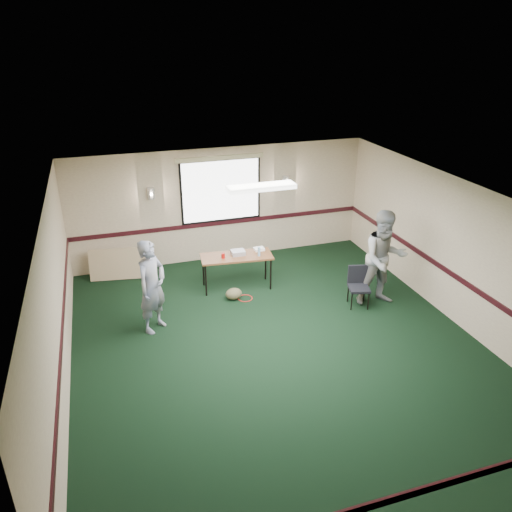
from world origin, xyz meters
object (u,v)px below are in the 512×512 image
object	(u,v)px
conference_chair	(358,283)
person_right	(384,259)
folding_table	(236,258)
projector	(238,253)
person_left	(152,286)

from	to	relation	value
conference_chair	person_right	xyz separation A→B (m)	(0.46, -0.09, 0.51)
folding_table	projector	xyz separation A→B (m)	(0.05, 0.04, 0.10)
folding_table	person_right	xyz separation A→B (m)	(2.60, -1.52, 0.29)
person_left	person_right	world-z (taller)	person_right
folding_table	projector	bearing A→B (deg)	46.98
projector	conference_chair	xyz separation A→B (m)	(2.09, -1.47, -0.32)
person_left	person_right	distance (m)	4.51
person_left	folding_table	bearing A→B (deg)	-13.82
folding_table	person_right	world-z (taller)	person_right
conference_chair	person_left	world-z (taller)	person_left
folding_table	conference_chair	distance (m)	2.58
folding_table	person_left	size ratio (longest dim) A/B	0.88
projector	person_right	xyz separation A→B (m)	(2.55, -1.56, 0.19)
projector	folding_table	bearing A→B (deg)	-138.05
projector	person_right	world-z (taller)	person_right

